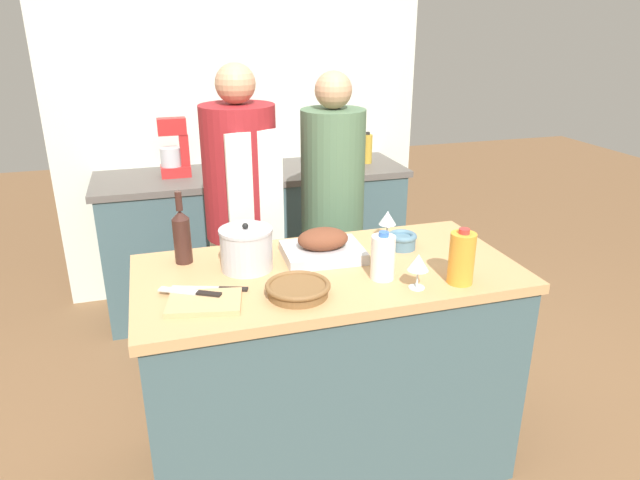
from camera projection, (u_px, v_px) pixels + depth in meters
name	position (u px, v px, depth m)	size (l,w,h in m)	color
ground_plane	(327.00, 456.00, 2.57)	(12.00, 12.00, 0.00)	brown
kitchen_island	(328.00, 369.00, 2.40)	(1.49, 0.74, 0.93)	#3D565B
back_counter	(256.00, 238.00, 3.84)	(1.98, 0.60, 0.92)	#3D565B
back_wall	(241.00, 108.00, 3.86)	(2.48, 0.10, 2.55)	silver
roasting_pan	(323.00, 247.00, 2.32)	(0.33, 0.26, 0.13)	#BCBCC1
wicker_basket	(298.00, 289.00, 2.01)	(0.23, 0.23, 0.05)	brown
cutting_board	(204.00, 302.00, 1.95)	(0.28, 0.22, 0.02)	tan
stock_pot	(246.00, 249.00, 2.21)	(0.21, 0.21, 0.19)	#B7B7BC
mixing_bowl	(402.00, 240.00, 2.42)	(0.13, 0.13, 0.07)	slate
juice_jug	(462.00, 258.00, 2.08)	(0.09, 0.09, 0.21)	orange
milk_jug	(383.00, 257.00, 2.12)	(0.09, 0.09, 0.19)	white
wine_bottle_green	(182.00, 235.00, 2.25)	(0.07, 0.07, 0.30)	#381E19
wine_glass_left	(418.00, 263.00, 2.04)	(0.08, 0.08, 0.13)	silver
wine_glass_right	(388.00, 219.00, 2.51)	(0.08, 0.08, 0.13)	silver
knife_chef	(212.00, 289.00, 2.06)	(0.27, 0.12, 0.01)	#B7B7BC
knife_paring	(192.00, 292.00, 2.00)	(0.22, 0.14, 0.01)	#B7B7BC
stand_mixer	(174.00, 152.00, 3.52)	(0.18, 0.14, 0.36)	#B22323
condiment_bottle_tall	(231.00, 160.00, 3.63)	(0.06, 0.06, 0.17)	maroon
condiment_bottle_short	(367.00, 149.00, 3.85)	(0.06, 0.06, 0.21)	#B28E2D
condiment_bottle_extra	(346.00, 153.00, 3.71)	(0.06, 0.06, 0.22)	maroon
person_cook_aproned	(242.00, 214.00, 2.91)	(0.37, 0.40, 1.65)	beige
person_cook_guest	(332.00, 210.00, 3.04)	(0.33, 0.33, 1.61)	beige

